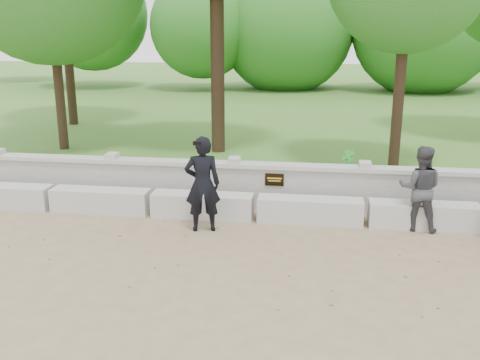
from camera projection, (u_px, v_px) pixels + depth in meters
name	position (u px, v px, depth m)	size (l,w,h in m)	color
ground	(241.00, 261.00, 8.12)	(80.00, 80.00, 0.00)	#8F7858
lawn	(290.00, 115.00, 21.43)	(40.00, 22.00, 0.25)	#3B6D24
concrete_bench	(255.00, 208.00, 9.87)	(11.90, 0.45, 0.45)	beige
parapet_wall	(260.00, 185.00, 10.48)	(12.50, 0.35, 0.90)	#B7B5AD
man_main	(203.00, 184.00, 9.17)	(0.69, 0.63, 1.68)	black
visitor_left	(420.00, 188.00, 9.24)	(0.82, 0.70, 1.50)	#393A3D
shrub_a	(138.00, 169.00, 11.50)	(0.28, 0.19, 0.53)	#358D30
shrub_b	(347.00, 166.00, 11.50)	(0.36, 0.29, 0.66)	#358D30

